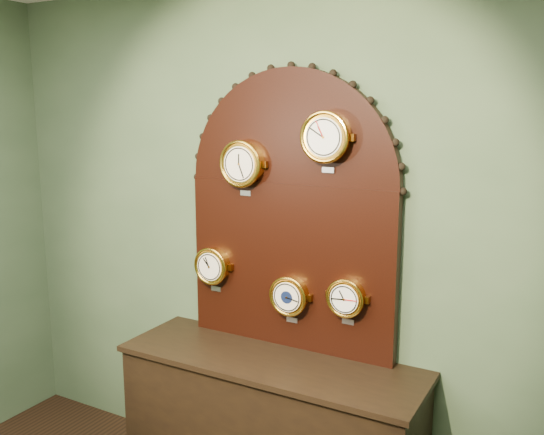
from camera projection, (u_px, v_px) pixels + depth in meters
The scene contains 8 objects.
wall_back at pixel (294, 242), 3.23m from camera, with size 4.00×4.00×0.00m, color #41563B.
shop_counter at pixel (270, 433), 3.18m from camera, with size 1.60×0.50×0.80m, color black.
display_board at pixel (290, 203), 3.14m from camera, with size 1.26×0.06×1.53m.
roman_clock at pixel (242, 164), 3.17m from camera, with size 0.26×0.08×0.31m.
arabic_clock at pixel (326, 137), 2.91m from camera, with size 0.26×0.08×0.31m.
hygrometer at pixel (212, 266), 3.38m from camera, with size 0.22×0.08×0.27m.
barometer at pixel (289, 296), 3.16m from camera, with size 0.22×0.08×0.27m.
tide_clock at pixel (346, 298), 3.00m from camera, with size 0.20×0.08×0.26m.
Camera 1 is at (1.42, -0.31, 2.14)m, focal length 39.10 mm.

